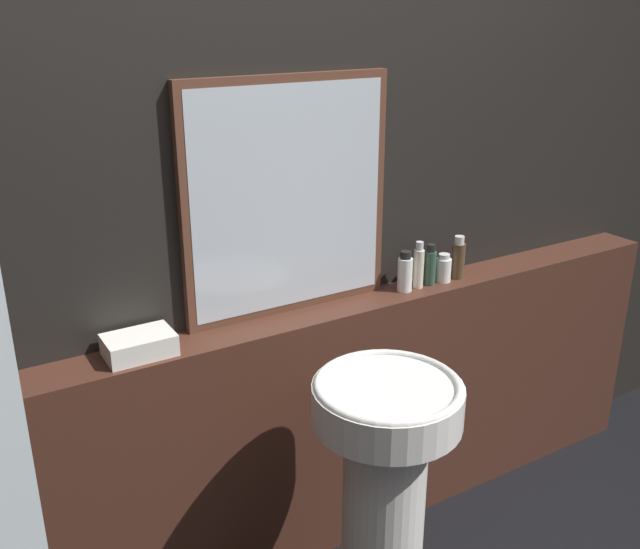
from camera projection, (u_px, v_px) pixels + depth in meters
name	position (u px, v px, depth m)	size (l,w,h in m)	color
wall_back	(306.00, 196.00, 2.25)	(8.00, 0.06, 2.50)	black
vanity_counter	(324.00, 429.00, 2.45)	(2.94, 0.16, 0.90)	#422319
pedestal_sink	(384.00, 486.00, 2.04)	(0.42, 0.42, 0.87)	silver
mirror	(288.00, 198.00, 2.17)	(0.70, 0.03, 0.74)	#563323
towel_stack	(139.00, 345.00, 1.99)	(0.19, 0.13, 0.06)	silver
shampoo_bottle	(405.00, 273.00, 2.42)	(0.05, 0.05, 0.14)	white
conditioner_bottle	(419.00, 267.00, 2.45)	(0.04, 0.04, 0.17)	beige
lotion_bottle	(430.00, 266.00, 2.48)	(0.04, 0.04, 0.15)	#2D4C3D
body_wash_bottle	(443.00, 269.00, 2.51)	(0.05, 0.05, 0.10)	white
hand_soap_bottle	(458.00, 259.00, 2.54)	(0.05, 0.05, 0.16)	#4C3823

